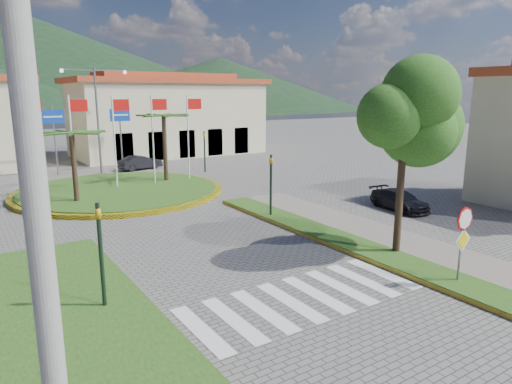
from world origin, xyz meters
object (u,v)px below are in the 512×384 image
utility_pole (38,228)px  car_dark_a (23,160)px  stop_sign (463,233)px  roundabout_island (120,190)px  car_dark_b (140,162)px  car_side_right (399,200)px  deciduous_tree (405,120)px

utility_pole → car_dark_a: utility_pole is taller
stop_sign → roundabout_island: bearing=103.7°
car_dark_b → car_side_right: bearing=-170.5°
stop_sign → deciduous_tree: (0.60, 3.04, 3.38)m
roundabout_island → car_dark_a: roundabout_island is taller
car_side_right → car_dark_a: bearing=125.9°
roundabout_island → car_dark_a: 15.29m
deciduous_tree → stop_sign: bearing=-101.2°
utility_pole → car_side_right: bearing=27.1°
roundabout_island → car_dark_b: 9.02m
car_dark_a → car_side_right: 31.06m
stop_sign → car_dark_b: size_ratio=0.75×
stop_sign → utility_pole: utility_pole is taller
car_dark_a → car_side_right: (14.94, -27.23, -0.06)m
car_side_right → deciduous_tree: bearing=-134.1°
roundabout_island → car_dark_b: size_ratio=3.62×
car_dark_a → deciduous_tree: bearing=-144.7°
deciduous_tree → roundabout_island: bearing=107.9°
car_dark_a → car_side_right: size_ratio=0.95×
stop_sign → car_side_right: 10.01m
roundabout_island → car_side_right: size_ratio=3.53×
deciduous_tree → utility_pole: 13.94m
car_dark_b → car_side_right: (7.10, -20.40, -0.06)m
car_side_right → stop_sign: bearing=-122.5°
car_dark_b → deciduous_tree: bearing=173.4°
car_dark_b → car_dark_a: bearing=39.2°
deciduous_tree → car_side_right: 8.71m
stop_sign → car_side_right: bearing=50.3°
utility_pole → car_dark_a: size_ratio=2.62×
roundabout_island → stop_sign: (4.90, -20.04, 1.62)m
utility_pole → car_side_right: (18.75, 9.60, -3.98)m
stop_sign → utility_pole: bearing=-171.0°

